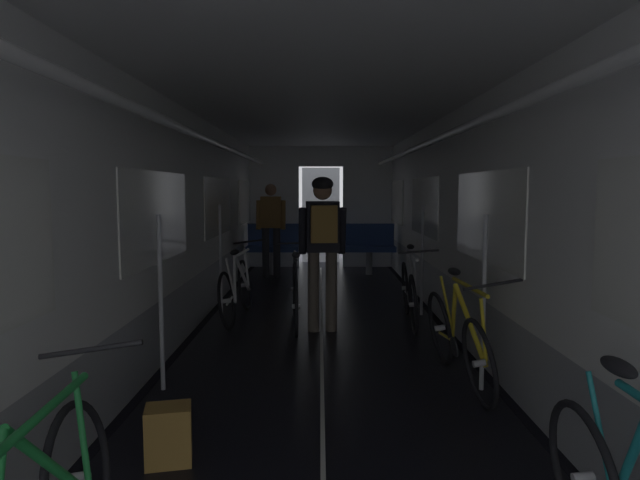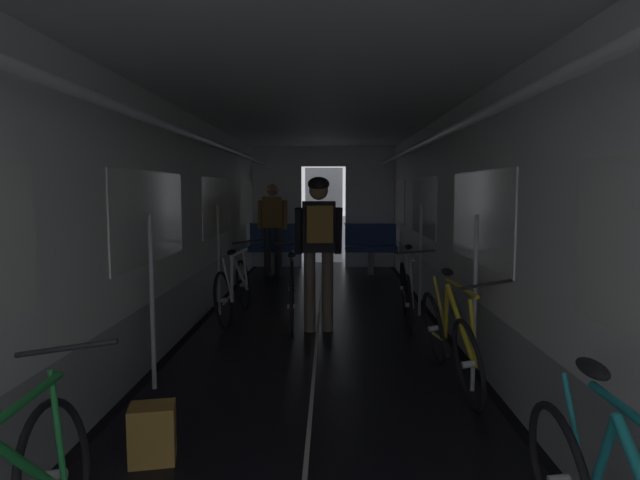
% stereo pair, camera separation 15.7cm
% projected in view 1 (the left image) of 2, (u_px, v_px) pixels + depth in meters
% --- Properties ---
extents(train_car_shell, '(3.14, 12.34, 2.57)m').
position_uv_depth(train_car_shell, '(320.00, 179.00, 5.70)').
color(train_car_shell, black).
rests_on(train_car_shell, ground).
extents(bench_seat_far_left, '(0.98, 0.51, 0.95)m').
position_uv_depth(bench_seat_far_left, '(272.00, 244.00, 10.26)').
color(bench_seat_far_left, gray).
rests_on(bench_seat_far_left, ground).
extents(bench_seat_far_right, '(0.98, 0.51, 0.95)m').
position_uv_depth(bench_seat_far_right, '(367.00, 244.00, 10.27)').
color(bench_seat_far_right, gray).
rests_on(bench_seat_far_right, ground).
extents(bicycle_white, '(0.44, 1.69, 0.96)m').
position_uv_depth(bicycle_white, '(235.00, 289.00, 6.70)').
color(bicycle_white, black).
rests_on(bicycle_white, ground).
extents(bicycle_silver, '(0.44, 1.69, 0.95)m').
position_uv_depth(bicycle_silver, '(408.00, 291.00, 6.50)').
color(bicycle_silver, black).
rests_on(bicycle_silver, ground).
extents(bicycle_yellow, '(0.46, 1.70, 0.96)m').
position_uv_depth(bicycle_yellow, '(457.00, 337.00, 4.50)').
color(bicycle_yellow, black).
rests_on(bicycle_yellow, ground).
extents(person_cyclist_aisle, '(0.54, 0.41, 1.73)m').
position_uv_depth(person_cyclist_aisle, '(321.00, 237.00, 6.05)').
color(person_cyclist_aisle, brown).
rests_on(person_cyclist_aisle, ground).
extents(bicycle_black_in_aisle, '(0.44, 1.69, 0.93)m').
position_uv_depth(bicycle_black_in_aisle, '(294.00, 293.00, 6.38)').
color(bicycle_black_in_aisle, black).
rests_on(bicycle_black_in_aisle, ground).
extents(person_standing_near_bench, '(0.53, 0.23, 1.69)m').
position_uv_depth(person_standing_near_bench, '(270.00, 223.00, 9.85)').
color(person_standing_near_bench, '#2D2D33').
rests_on(person_standing_near_bench, ground).
extents(backpack_on_floor, '(0.30, 0.25, 0.34)m').
position_uv_depth(backpack_on_floor, '(167.00, 435.00, 3.18)').
color(backpack_on_floor, olive).
rests_on(backpack_on_floor, ground).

